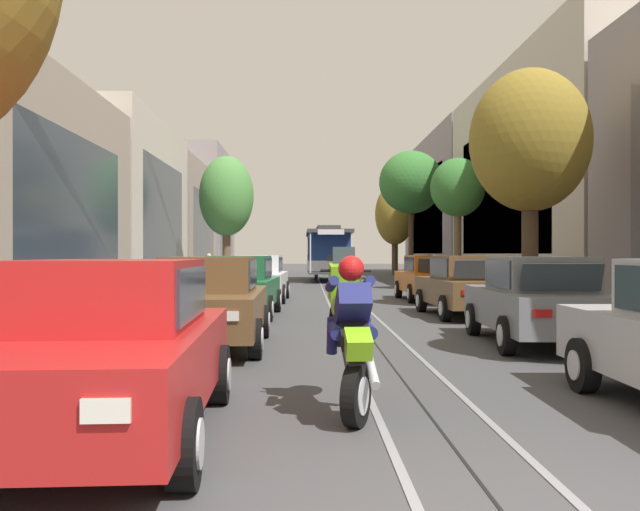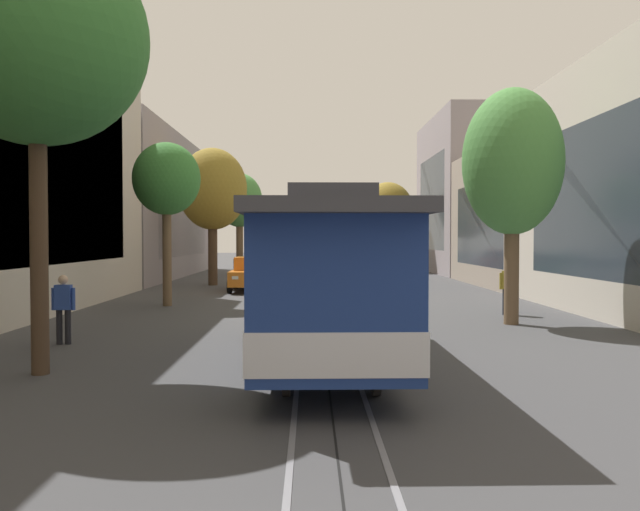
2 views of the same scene
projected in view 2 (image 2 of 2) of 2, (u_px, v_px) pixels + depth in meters
The scene contains 21 objects.
ground_plane at pixel (318, 303), 24.35m from camera, with size 160.00×160.00×0.00m, color #424244.
trolley_track_rails at pixel (320, 317), 20.04m from camera, with size 1.14×71.10×0.01m.
parked_car_red_near_left at pixel (355, 260), 47.19m from camera, with size 2.13×4.41×1.58m.
parked_car_brown_second_left at pixel (360, 264), 41.47m from camera, with size 2.05×4.38×1.58m.
parked_car_green_mid_left at pixel (370, 268), 35.70m from camera, with size 2.10×4.40×1.58m.
parked_car_white_fourth_left at pixel (379, 273), 30.01m from camera, with size 2.06×4.39×1.58m.
parked_car_silver_near_right at pixel (275, 261), 46.64m from camera, with size 2.05×4.38×1.58m.
parked_car_grey_second_right at pixel (270, 264), 41.13m from camera, with size 2.14×4.42×1.58m.
parked_car_brown_mid_right at pixel (264, 268), 35.72m from camera, with size 2.13×4.42×1.58m.
parked_car_orange_fourth_right at pixel (252, 274), 29.82m from camera, with size 2.07×4.39×1.58m.
street_tree_kerb_left_near at pixel (388, 211), 46.98m from camera, with size 3.77×3.32×6.55m.
street_tree_kerb_left_second at pixel (512, 163), 18.21m from camera, with size 2.83×2.83×6.74m.
street_tree_kerb_right_near at pixel (240, 201), 44.04m from camera, with size 3.13×2.93×6.91m.
street_tree_kerb_right_second at pixel (212, 190), 33.20m from camera, with size 3.58×3.19×7.13m.
street_tree_kerb_right_mid at pixel (167, 181), 23.14m from camera, with size 2.44×2.22×5.93m.
street_tree_kerb_right_fourth at pixel (36, 38), 11.46m from camera, with size 3.96×3.90×8.04m.
cable_car_trolley at pixel (326, 281), 12.10m from camera, with size 2.65×9.15×3.28m.
motorcycle_with_rider at pixel (325, 259), 46.35m from camera, with size 0.54×1.89×1.71m.
pedestrian_on_left_pavement at pixel (63, 305), 14.86m from camera, with size 0.55×0.24×1.62m.
pedestrian_on_right_pavement at pixel (508, 286), 20.53m from camera, with size 0.55×0.39×1.65m.
pedestrian_crossing_far at pixel (407, 259), 45.92m from camera, with size 0.55×0.42×1.66m.
Camera 2 is at (0.31, 49.53, 2.49)m, focal length 35.94 mm.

